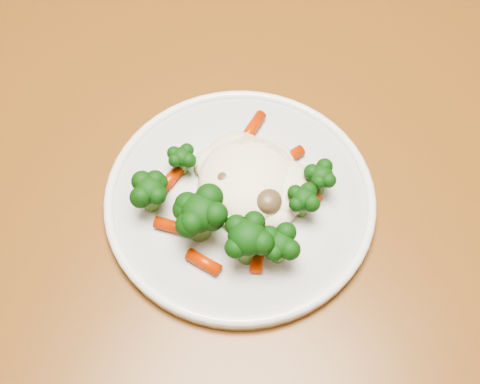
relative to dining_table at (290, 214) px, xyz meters
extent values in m
plane|color=brown|center=(-0.01, 0.12, -0.64)|extent=(3.00, 3.00, 0.00)
cube|color=brown|center=(0.00, 0.00, 0.09)|extent=(1.28, 1.02, 0.04)
cube|color=brown|center=(-0.57, 0.17, -0.29)|extent=(0.07, 0.07, 0.71)
cylinder|color=white|center=(-0.02, -0.07, 0.11)|extent=(0.27, 0.27, 0.01)
ellipsoid|color=#FFF5CB|center=(-0.02, -0.06, 0.14)|extent=(0.12, 0.10, 0.04)
ellipsoid|color=black|center=(-0.09, -0.13, 0.14)|extent=(0.04, 0.04, 0.04)
ellipsoid|color=black|center=(-0.03, -0.13, 0.14)|extent=(0.05, 0.05, 0.05)
ellipsoid|color=black|center=(0.02, -0.12, 0.15)|extent=(0.06, 0.06, 0.05)
ellipsoid|color=black|center=(0.04, -0.11, 0.14)|extent=(0.04, 0.04, 0.04)
ellipsoid|color=black|center=(0.04, -0.06, 0.14)|extent=(0.04, 0.04, 0.03)
ellipsoid|color=black|center=(0.04, -0.02, 0.14)|extent=(0.04, 0.04, 0.03)
ellipsoid|color=black|center=(-0.09, -0.08, 0.14)|extent=(0.03, 0.03, 0.03)
ellipsoid|color=black|center=(-0.09, -0.13, 0.14)|extent=(0.05, 0.05, 0.04)
ellipsoid|color=black|center=(-0.03, -0.13, 0.15)|extent=(0.06, 0.06, 0.05)
cylinder|color=#C43204|center=(-0.06, 0.00, 0.13)|extent=(0.02, 0.05, 0.01)
cylinder|color=#C43204|center=(-0.01, -0.01, 0.13)|extent=(0.03, 0.04, 0.01)
cylinder|color=#C43204|center=(0.02, -0.03, 0.13)|extent=(0.05, 0.02, 0.01)
cylinder|color=#C43204|center=(-0.09, -0.10, 0.13)|extent=(0.01, 0.04, 0.01)
cylinder|color=#C43204|center=(-0.05, -0.14, 0.13)|extent=(0.04, 0.02, 0.01)
cylinder|color=#C43204|center=(-0.01, -0.15, 0.13)|extent=(0.03, 0.01, 0.01)
cylinder|color=#C43204|center=(0.02, -0.12, 0.13)|extent=(0.03, 0.04, 0.01)
ellipsoid|color=brown|center=(-0.02, -0.06, 0.14)|extent=(0.03, 0.03, 0.02)
ellipsoid|color=brown|center=(0.01, -0.07, 0.14)|extent=(0.03, 0.03, 0.02)
ellipsoid|color=brown|center=(-0.04, -0.07, 0.14)|extent=(0.02, 0.02, 0.02)
cube|color=#C8B185|center=(-0.04, -0.03, 0.14)|extent=(0.02, 0.02, 0.01)
cube|color=#C8B185|center=(-0.01, -0.03, 0.14)|extent=(0.03, 0.02, 0.01)
cube|color=#C8B185|center=(-0.05, -0.04, 0.14)|extent=(0.02, 0.02, 0.01)
cube|color=#C8B185|center=(-0.04, -0.04, 0.14)|extent=(0.03, 0.02, 0.01)
camera|label=1|loc=(0.14, -0.33, 0.63)|focal=45.00mm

